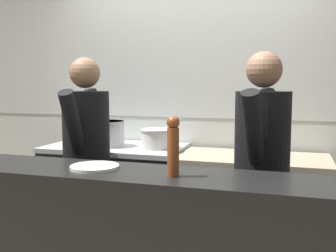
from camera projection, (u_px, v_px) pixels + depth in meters
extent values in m
cube|color=silver|center=(192.00, 102.00, 3.67)|extent=(8.00, 0.06, 2.60)
cube|color=gray|center=(191.00, 118.00, 3.66)|extent=(8.00, 0.00, 0.01)
cube|color=#232326|center=(116.00, 198.00, 3.57)|extent=(1.18, 0.70, 0.88)
cube|color=#B7BABF|center=(115.00, 148.00, 3.52)|extent=(1.21, 0.71, 0.04)
cube|color=#B7BABF|center=(99.00, 201.00, 3.24)|extent=(1.07, 0.03, 0.10)
cube|color=gray|center=(252.00, 210.00, 3.20)|extent=(1.20, 0.65, 0.89)
cylinder|color=beige|center=(80.00, 135.00, 3.64)|extent=(0.26, 0.26, 0.15)
cylinder|color=beige|center=(80.00, 127.00, 3.63)|extent=(0.28, 0.28, 0.01)
cylinder|color=#B7BABF|center=(108.00, 134.00, 3.47)|extent=(0.29, 0.29, 0.22)
cylinder|color=#B7BABF|center=(108.00, 122.00, 3.46)|extent=(0.30, 0.30, 0.01)
cylinder|color=beige|center=(157.00, 139.00, 3.35)|extent=(0.27, 0.27, 0.17)
cylinder|color=beige|center=(157.00, 130.00, 3.34)|extent=(0.28, 0.28, 0.01)
cylinder|color=white|center=(95.00, 167.00, 2.15)|extent=(0.27, 0.27, 0.02)
cylinder|color=brown|center=(173.00, 152.00, 1.95)|extent=(0.06, 0.06, 0.25)
sphere|color=brown|center=(173.00, 122.00, 1.93)|extent=(0.07, 0.07, 0.07)
cube|color=black|center=(88.00, 230.00, 2.91)|extent=(0.30, 0.21, 0.77)
cylinder|color=black|center=(86.00, 136.00, 2.84)|extent=(0.37, 0.37, 0.64)
sphere|color=#8C664C|center=(85.00, 73.00, 2.79)|extent=(0.22, 0.22, 0.22)
cylinder|color=black|center=(96.00, 123.00, 3.02)|extent=(0.13, 0.33, 0.54)
cylinder|color=black|center=(74.00, 128.00, 2.64)|extent=(0.13, 0.33, 0.54)
cylinder|color=black|center=(262.00, 144.00, 2.42)|extent=(0.39, 0.39, 0.64)
sphere|color=#8C664C|center=(264.00, 69.00, 2.37)|extent=(0.22, 0.22, 0.22)
cylinder|color=black|center=(269.00, 128.00, 2.59)|extent=(0.15, 0.34, 0.54)
cylinder|color=black|center=(254.00, 135.00, 2.23)|extent=(0.15, 0.34, 0.54)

